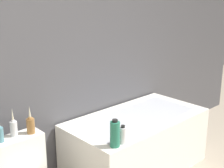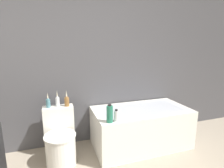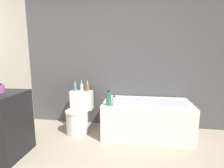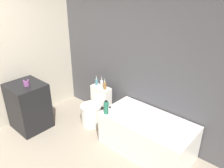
% 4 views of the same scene
% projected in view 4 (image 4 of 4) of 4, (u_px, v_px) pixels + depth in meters
% --- Properties ---
extents(wall_back_tiled, '(6.40, 0.06, 2.60)m').
position_uv_depth(wall_back_tiled, '(126.00, 57.00, 3.75)').
color(wall_back_tiled, '#4C4C51').
rests_on(wall_back_tiled, ground_plane).
extents(wall_left_painted, '(0.06, 6.40, 2.60)m').
position_uv_depth(wall_left_painted, '(4.00, 57.00, 3.73)').
color(wall_left_painted, beige).
rests_on(wall_left_painted, ground_plane).
extents(bathtub, '(1.41, 0.74, 0.58)m').
position_uv_depth(bathtub, '(147.00, 135.00, 3.41)').
color(bathtub, white).
rests_on(bathtub, ground).
extents(toilet, '(0.40, 0.56, 0.68)m').
position_uv_depth(toilet, '(94.00, 109.00, 4.11)').
color(toilet, white).
rests_on(toilet, ground).
extents(vanity_counter, '(0.64, 0.57, 0.86)m').
position_uv_depth(vanity_counter, '(29.00, 106.00, 3.94)').
color(vanity_counter, black).
rests_on(vanity_counter, ground).
extents(soap_bottle_glass, '(0.10, 0.10, 0.12)m').
position_uv_depth(soap_bottle_glass, '(26.00, 83.00, 3.69)').
color(soap_bottle_glass, '#8C4C8C').
rests_on(soap_bottle_glass, vanity_counter).
extents(vase_gold, '(0.06, 0.06, 0.21)m').
position_uv_depth(vase_gold, '(96.00, 82.00, 4.13)').
color(vase_gold, teal).
rests_on(vase_gold, toilet).
extents(vase_silver, '(0.06, 0.06, 0.22)m').
position_uv_depth(vase_silver, '(102.00, 83.00, 4.06)').
color(vase_silver, silver).
rests_on(vase_silver, toilet).
extents(vase_bronze, '(0.06, 0.06, 0.23)m').
position_uv_depth(vase_bronze, '(105.00, 85.00, 3.96)').
color(vase_bronze, olive).
rests_on(vase_bronze, toilet).
extents(shampoo_bottle_tall, '(0.08, 0.08, 0.23)m').
position_uv_depth(shampoo_bottle_tall, '(106.00, 107.00, 3.40)').
color(shampoo_bottle_tall, '#267259').
rests_on(shampoo_bottle_tall, bathtub).
extents(shampoo_bottle_short, '(0.06, 0.06, 0.16)m').
position_uv_depth(shampoo_bottle_short, '(110.00, 111.00, 3.36)').
color(shampoo_bottle_short, silver).
rests_on(shampoo_bottle_short, bathtub).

